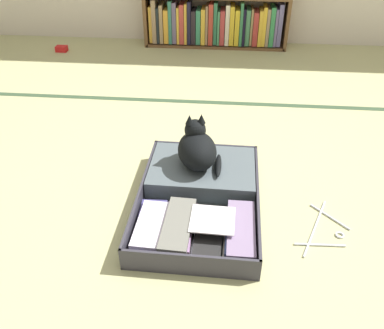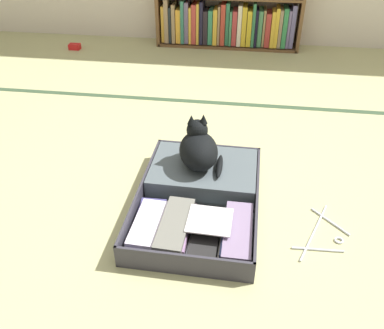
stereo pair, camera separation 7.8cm
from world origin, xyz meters
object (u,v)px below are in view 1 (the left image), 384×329
small_red_pouch (62,49)px  open_suitcase (199,193)px  black_cat (197,148)px  clothes_hanger (323,230)px

small_red_pouch → open_suitcase: bearing=-54.8°
small_red_pouch → black_cat: bearing=-53.0°
black_cat → clothes_hanger: (0.61, -0.32, -0.20)m
clothes_hanger → small_red_pouch: (-2.00, 2.17, 0.02)m
open_suitcase → black_cat: black_cat is taller
black_cat → small_red_pouch: black_cat is taller
open_suitcase → black_cat: 0.23m
black_cat → clothes_hanger: bearing=-27.9°
black_cat → clothes_hanger: size_ratio=0.80×
open_suitcase → small_red_pouch: size_ratio=8.41×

